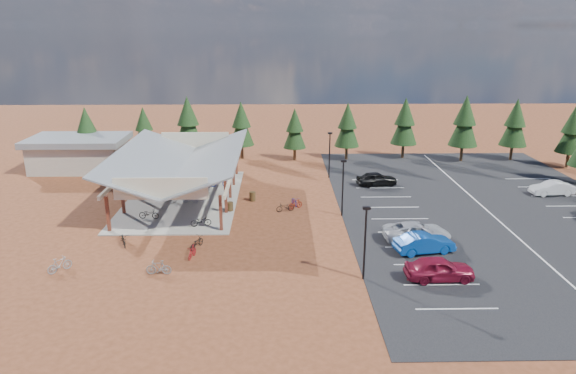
{
  "coord_description": "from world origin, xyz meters",
  "views": [
    {
      "loc": [
        -0.67,
        -40.89,
        16.26
      ],
      "look_at": [
        0.24,
        4.93,
        1.79
      ],
      "focal_mm": 32.0,
      "sensor_mm": 36.0,
      "label": 1
    }
  ],
  "objects_px": {
    "car_1": "(424,243)",
    "car_4": "(377,179)",
    "bike_2": "(154,189)",
    "bike_15": "(295,204)",
    "outbuilding": "(79,153)",
    "trash_bin_0": "(230,207)",
    "lamp_post_0": "(365,238)",
    "lamp_post_1": "(343,184)",
    "bike_1": "(170,197)",
    "bike_5": "(190,198)",
    "bike_8": "(124,239)",
    "car_2": "(417,232)",
    "bike_7": "(201,179)",
    "bike_6": "(219,182)",
    "car_9": "(552,188)",
    "bike_16": "(285,207)",
    "lamp_post_2": "(330,152)",
    "bike_0": "(149,214)",
    "car_0": "(439,269)",
    "bike_12": "(197,243)",
    "bike_pavilion": "(181,161)",
    "trash_bin_1": "(253,196)",
    "bike_11": "(192,252)",
    "bike_9": "(60,265)",
    "bike_4": "(201,221)",
    "bike_3": "(158,180)"
  },
  "relations": [
    {
      "from": "bike_pavilion",
      "to": "bike_16",
      "type": "height_order",
      "value": "bike_pavilion"
    },
    {
      "from": "outbuilding",
      "to": "bike_15",
      "type": "relative_size",
      "value": 7.08
    },
    {
      "from": "bike_6",
      "to": "car_4",
      "type": "relative_size",
      "value": 0.44
    },
    {
      "from": "bike_1",
      "to": "bike_5",
      "type": "bearing_deg",
      "value": -88.98
    },
    {
      "from": "car_2",
      "to": "car_9",
      "type": "relative_size",
      "value": 1.26
    },
    {
      "from": "trash_bin_0",
      "to": "car_1",
      "type": "bearing_deg",
      "value": -31.02
    },
    {
      "from": "bike_12",
      "to": "car_9",
      "type": "bearing_deg",
      "value": -137.84
    },
    {
      "from": "lamp_post_2",
      "to": "car_4",
      "type": "xyz_separation_m",
      "value": [
        4.74,
        -3.09,
        -2.21
      ]
    },
    {
      "from": "car_4",
      "to": "car_9",
      "type": "bearing_deg",
      "value": -112.27
    },
    {
      "from": "lamp_post_0",
      "to": "bike_1",
      "type": "relative_size",
      "value": 3.24
    },
    {
      "from": "bike_11",
      "to": "bike_16",
      "type": "bearing_deg",
      "value": 65.83
    },
    {
      "from": "outbuilding",
      "to": "bike_6",
      "type": "distance_m",
      "value": 18.75
    },
    {
      "from": "bike_3",
      "to": "bike_4",
      "type": "bearing_deg",
      "value": -168.89
    },
    {
      "from": "bike_8",
      "to": "bike_12",
      "type": "bearing_deg",
      "value": -29.54
    },
    {
      "from": "outbuilding",
      "to": "bike_2",
      "type": "height_order",
      "value": "outbuilding"
    },
    {
      "from": "outbuilding",
      "to": "car_0",
      "type": "relative_size",
      "value": 2.4
    },
    {
      "from": "bike_4",
      "to": "car_1",
      "type": "relative_size",
      "value": 0.38
    },
    {
      "from": "lamp_post_2",
      "to": "car_0",
      "type": "relative_size",
      "value": 1.12
    },
    {
      "from": "car_0",
      "to": "car_9",
      "type": "distance_m",
      "value": 24.22
    },
    {
      "from": "bike_pavilion",
      "to": "bike_1",
      "type": "bearing_deg",
      "value": -130.97
    },
    {
      "from": "bike_1",
      "to": "bike_15",
      "type": "xyz_separation_m",
      "value": [
        11.98,
        -1.83,
        -0.11
      ]
    },
    {
      "from": "bike_16",
      "to": "bike_1",
      "type": "bearing_deg",
      "value": -118.54
    },
    {
      "from": "trash_bin_1",
      "to": "car_0",
      "type": "relative_size",
      "value": 0.2
    },
    {
      "from": "bike_2",
      "to": "bike_15",
      "type": "height_order",
      "value": "bike_2"
    },
    {
      "from": "bike_6",
      "to": "bike_7",
      "type": "bearing_deg",
      "value": 56.1
    },
    {
      "from": "outbuilding",
      "to": "trash_bin_0",
      "type": "bearing_deg",
      "value": -38.01
    },
    {
      "from": "bike_9",
      "to": "bike_0",
      "type": "bearing_deg",
      "value": -69.42
    },
    {
      "from": "outbuilding",
      "to": "bike_12",
      "type": "xyz_separation_m",
      "value": [
        17.08,
        -22.79,
        -1.57
      ]
    },
    {
      "from": "trash_bin_1",
      "to": "bike_11",
      "type": "distance_m",
      "value": 13.26
    },
    {
      "from": "outbuilding",
      "to": "car_9",
      "type": "relative_size",
      "value": 2.62
    },
    {
      "from": "bike_6",
      "to": "lamp_post_2",
      "type": "bearing_deg",
      "value": -79.53
    },
    {
      "from": "bike_16",
      "to": "bike_7",
      "type": "bearing_deg",
      "value": -149.21
    },
    {
      "from": "bike_8",
      "to": "car_2",
      "type": "distance_m",
      "value": 22.85
    },
    {
      "from": "bike_7",
      "to": "bike_15",
      "type": "distance_m",
      "value": 12.47
    },
    {
      "from": "bike_8",
      "to": "bike_6",
      "type": "bearing_deg",
      "value": 45.66
    },
    {
      "from": "bike_3",
      "to": "bike_6",
      "type": "distance_m",
      "value": 6.72
    },
    {
      "from": "lamp_post_2",
      "to": "bike_6",
      "type": "bearing_deg",
      "value": -163.83
    },
    {
      "from": "bike_15",
      "to": "car_0",
      "type": "relative_size",
      "value": 0.34
    },
    {
      "from": "trash_bin_0",
      "to": "bike_9",
      "type": "bearing_deg",
      "value": -132.24
    },
    {
      "from": "lamp_post_0",
      "to": "car_0",
      "type": "height_order",
      "value": "lamp_post_0"
    },
    {
      "from": "bike_1",
      "to": "bike_3",
      "type": "bearing_deg",
      "value": 34.39
    },
    {
      "from": "bike_5",
      "to": "bike_16",
      "type": "bearing_deg",
      "value": -94.36
    },
    {
      "from": "bike_8",
      "to": "bike_0",
      "type": "bearing_deg",
      "value": 60.29
    },
    {
      "from": "bike_2",
      "to": "bike_16",
      "type": "xyz_separation_m",
      "value": [
        13.07,
        -5.18,
        -0.16
      ]
    },
    {
      "from": "trash_bin_0",
      "to": "bike_6",
      "type": "xyz_separation_m",
      "value": [
        -1.75,
        7.34,
        0.15
      ]
    },
    {
      "from": "bike_6",
      "to": "car_0",
      "type": "bearing_deg",
      "value": -146.63
    },
    {
      "from": "bike_pavilion",
      "to": "lamp_post_0",
      "type": "height_order",
      "value": "lamp_post_0"
    },
    {
      "from": "car_1",
      "to": "car_4",
      "type": "height_order",
      "value": "car_1"
    },
    {
      "from": "lamp_post_0",
      "to": "lamp_post_1",
      "type": "relative_size",
      "value": 1.0
    },
    {
      "from": "lamp_post_2",
      "to": "bike_0",
      "type": "bearing_deg",
      "value": -143.21
    }
  ]
}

